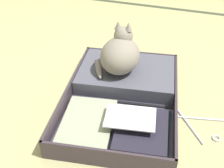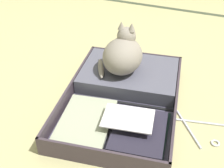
% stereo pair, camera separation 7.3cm
% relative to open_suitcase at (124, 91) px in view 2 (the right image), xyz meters
% --- Properties ---
extents(ground_plane, '(10.00, 10.00, 0.00)m').
position_rel_open_suitcase_xyz_m(ground_plane, '(-0.06, 0.02, -0.04)').
color(ground_plane, tan).
extents(tatami_border, '(4.80, 0.05, 0.00)m').
position_rel_open_suitcase_xyz_m(tatami_border, '(-0.06, 1.38, -0.04)').
color(tatami_border, '#3D4735').
rests_on(tatami_border, ground_plane).
extents(open_suitcase, '(0.68, 0.90, 0.10)m').
position_rel_open_suitcase_xyz_m(open_suitcase, '(0.00, 0.00, 0.00)').
color(open_suitcase, '#3C313C').
rests_on(open_suitcase, ground_plane).
extents(black_cat, '(0.28, 0.27, 0.27)m').
position_rel_open_suitcase_xyz_m(black_cat, '(-0.05, 0.11, 0.16)').
color(black_cat, gray).
rests_on(black_cat, open_suitcase).
extents(clothes_hanger, '(0.47, 0.29, 0.01)m').
position_rel_open_suitcase_xyz_m(clothes_hanger, '(0.49, -0.08, -0.04)').
color(clothes_hanger, silver).
rests_on(clothes_hanger, ground_plane).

